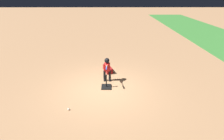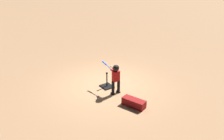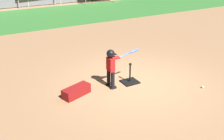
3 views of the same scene
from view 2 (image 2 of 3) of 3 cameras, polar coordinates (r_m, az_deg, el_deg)
The scene contains 6 objects.
ground_plane at distance 9.33m, azimuth -1.14°, elevation -3.75°, with size 90.00×90.00×0.00m, color #99704C.
home_plate at distance 9.11m, azimuth -1.31°, elevation -4.35°, with size 0.44×0.44×0.02m, color white.
batting_tee at distance 9.09m, azimuth -1.33°, elevation -4.00°, with size 0.51×0.46×0.65m.
batter_child at distance 8.30m, azimuth 0.88°, elevation -1.43°, with size 1.07×0.38×1.20m.
baseball at distance 11.11m, azimuth -0.21°, elevation 1.01°, with size 0.07×0.07×0.07m, color white.
equipment_bag at distance 7.79m, azimuth 5.72°, elevation -8.49°, with size 0.84×0.32×0.28m, color maroon.
Camera 2 is at (-6.97, 4.57, 4.19)m, focal length 35.00 mm.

